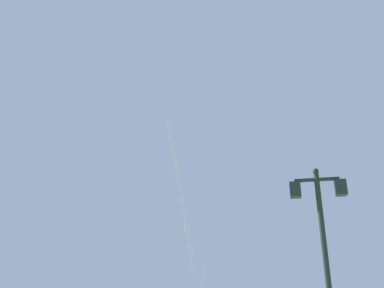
% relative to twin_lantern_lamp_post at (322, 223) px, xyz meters
% --- Properties ---
extents(twin_lantern_lamp_post, '(1.43, 0.28, 4.73)m').
position_rel_twin_lantern_lamp_post_xyz_m(twin_lantern_lamp_post, '(0.00, 0.00, 0.00)').
color(twin_lantern_lamp_post, '#1E2D23').
rests_on(twin_lantern_lamp_post, ground_plane).
extents(kite_train, '(5.45, 13.16, 15.60)m').
position_rel_twin_lantern_lamp_post_xyz_m(kite_train, '(-6.82, 13.03, 5.03)').
color(kite_train, brown).
rests_on(kite_train, ground_plane).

